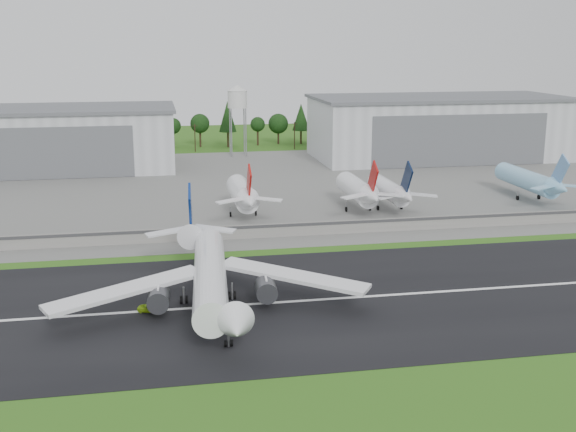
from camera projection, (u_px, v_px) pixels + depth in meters
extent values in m
plane|color=#2E5814|center=(391.00, 316.00, 126.72)|extent=(600.00, 600.00, 0.00)
cube|color=black|center=(374.00, 296.00, 136.26)|extent=(320.00, 60.00, 0.10)
cube|color=white|center=(374.00, 296.00, 136.25)|extent=(220.00, 1.00, 0.02)
cube|color=slate|center=(276.00, 185.00, 241.30)|extent=(320.00, 150.00, 0.10)
cube|color=gray|center=(320.00, 228.00, 178.83)|extent=(240.00, 0.50, 3.50)
cube|color=#38383A|center=(320.00, 224.00, 178.25)|extent=(240.00, 0.12, 0.70)
cube|color=silver|center=(43.00, 140.00, 267.36)|extent=(95.00, 42.00, 22.00)
cube|color=#595B60|center=(41.00, 109.00, 264.61)|extent=(97.00, 44.00, 1.20)
cube|color=#595B60|center=(35.00, 154.00, 247.58)|extent=(66.50, 0.30, 18.04)
cube|color=silver|center=(438.00, 129.00, 294.86)|extent=(100.00, 45.00, 24.00)
cube|color=#595B60|center=(440.00, 98.00, 291.88)|extent=(102.00, 47.00, 1.20)
cube|color=#595B60|center=(461.00, 141.00, 273.69)|extent=(70.00, 0.30, 19.68)
cylinder|color=#99999E|center=(232.00, 133.00, 296.71)|extent=(0.50, 0.50, 20.00)
cylinder|color=#99999E|center=(244.00, 131.00, 303.52)|extent=(0.50, 0.50, 20.00)
cylinder|color=silver|center=(237.00, 99.00, 296.92)|extent=(8.00, 8.00, 7.00)
cone|color=silver|center=(237.00, 88.00, 295.80)|extent=(8.40, 8.40, 2.40)
cylinder|color=white|center=(210.00, 275.00, 129.29)|extent=(9.03, 44.31, 5.80)
cone|color=white|center=(236.00, 327.00, 105.81)|extent=(6.23, 6.41, 5.80)
cone|color=white|center=(191.00, 232.00, 153.89)|extent=(6.16, 9.38, 5.51)
cube|color=navy|center=(190.00, 208.00, 152.17)|extent=(1.20, 9.55, 11.13)
cube|color=white|center=(294.00, 276.00, 131.34)|extent=(26.60, 19.58, 2.65)
cylinder|color=#333338|center=(266.00, 289.00, 128.94)|extent=(4.20, 5.77, 3.80)
cube|color=white|center=(214.00, 229.00, 154.57)|extent=(9.54, 6.37, 0.98)
cube|color=white|center=(125.00, 290.00, 123.87)|extent=(27.82, 16.31, 2.65)
cylinder|color=#333338|center=(159.00, 299.00, 124.21)|extent=(4.20, 5.77, 3.80)
cube|color=white|center=(167.00, 232.00, 152.08)|extent=(9.51, 5.25, 0.98)
cube|color=#99999E|center=(214.00, 306.00, 126.60)|extent=(12.19, 30.66, 3.20)
cylinder|color=black|center=(184.00, 300.00, 132.25)|extent=(0.51, 1.53, 1.50)
imported|color=#94C717|center=(151.00, 308.00, 128.31)|extent=(5.04, 3.33, 1.29)
cylinder|color=white|center=(242.00, 193.00, 198.74)|extent=(6.27, 24.00, 6.27)
cone|color=white|center=(249.00, 202.00, 183.70)|extent=(5.95, 7.00, 5.95)
cube|color=#AA110D|center=(249.00, 183.00, 183.04)|extent=(0.45, 8.59, 10.02)
cylinder|color=#99999E|center=(230.00, 212.00, 197.30)|extent=(0.32, 0.32, 3.00)
cylinder|color=#99999E|center=(256.00, 211.00, 198.55)|extent=(0.32, 0.32, 3.00)
cylinder|color=black|center=(230.00, 214.00, 197.46)|extent=(0.40, 1.40, 1.40)
cylinder|color=white|center=(357.00, 189.00, 204.63)|extent=(6.02, 24.00, 6.02)
cone|color=white|center=(373.00, 197.00, 189.59)|extent=(5.72, 7.00, 5.72)
cube|color=#A70E0C|center=(373.00, 179.00, 188.93)|extent=(0.45, 8.59, 10.02)
cylinder|color=#99999E|center=(346.00, 207.00, 203.16)|extent=(0.32, 0.32, 3.00)
cylinder|color=#99999E|center=(370.00, 206.00, 204.41)|extent=(0.32, 0.32, 3.00)
cylinder|color=black|center=(346.00, 209.00, 203.33)|extent=(0.40, 1.40, 1.40)
cylinder|color=white|center=(388.00, 189.00, 206.40)|extent=(5.20, 24.00, 5.20)
cone|color=white|center=(407.00, 197.00, 191.36)|extent=(4.94, 7.00, 4.94)
cube|color=black|center=(407.00, 179.00, 190.70)|extent=(0.45, 8.59, 10.02)
cylinder|color=#99999E|center=(378.00, 205.00, 204.83)|extent=(0.32, 0.32, 3.00)
cylinder|color=#99999E|center=(402.00, 204.00, 206.08)|extent=(0.32, 0.32, 3.00)
cylinder|color=black|center=(378.00, 208.00, 205.00)|extent=(0.40, 1.40, 1.40)
cylinder|color=#88C5EB|center=(526.00, 180.00, 219.25)|extent=(5.86, 30.00, 5.86)
cone|color=#88C5EB|center=(560.00, 188.00, 201.35)|extent=(5.57, 7.00, 5.57)
cube|color=#6595CE|center=(560.00, 171.00, 200.69)|extent=(0.45, 8.59, 10.02)
cylinder|color=#99999E|center=(518.00, 196.00, 217.76)|extent=(0.32, 0.32, 3.00)
cylinder|color=#99999E|center=(539.00, 195.00, 219.02)|extent=(0.32, 0.32, 3.00)
cylinder|color=black|center=(518.00, 198.00, 217.93)|extent=(0.40, 1.40, 1.40)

